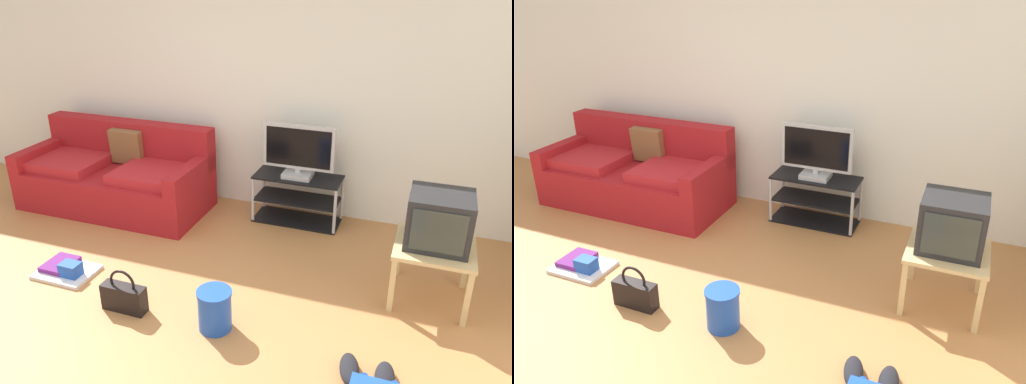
# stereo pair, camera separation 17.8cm
# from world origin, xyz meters

# --- Properties ---
(ground_plane) EXTENTS (9.00, 9.80, 0.02)m
(ground_plane) POSITION_xyz_m (0.00, 0.00, -0.01)
(ground_plane) COLOR #B27542
(wall_back) EXTENTS (9.00, 0.10, 2.70)m
(wall_back) POSITION_xyz_m (0.00, 2.45, 1.35)
(wall_back) COLOR silver
(wall_back) RESTS_ON ground_plane
(couch) EXTENTS (1.93, 0.88, 0.85)m
(couch) POSITION_xyz_m (-1.25, 1.86, 0.32)
(couch) COLOR maroon
(couch) RESTS_ON ground_plane
(tv_stand) EXTENTS (0.85, 0.37, 0.48)m
(tv_stand) POSITION_xyz_m (0.63, 2.15, 0.24)
(tv_stand) COLOR black
(tv_stand) RESTS_ON ground_plane
(flat_tv) EXTENTS (0.69, 0.22, 0.52)m
(flat_tv) POSITION_xyz_m (0.63, 2.12, 0.73)
(flat_tv) COLOR #B2B2B7
(flat_tv) RESTS_ON tv_stand
(side_table) EXTENTS (0.57, 0.57, 0.47)m
(side_table) POSITION_xyz_m (1.92, 1.23, 0.40)
(side_table) COLOR tan
(side_table) RESTS_ON ground_plane
(crt_tv) EXTENTS (0.44, 0.42, 0.39)m
(crt_tv) POSITION_xyz_m (1.92, 1.24, 0.66)
(crt_tv) COLOR #232326
(crt_tv) RESTS_ON side_table
(handbag) EXTENTS (0.34, 0.11, 0.34)m
(handbag) POSITION_xyz_m (-0.16, 0.30, 0.12)
(handbag) COLOR black
(handbag) RESTS_ON ground_plane
(cleaning_bucket) EXTENTS (0.25, 0.25, 0.30)m
(cleaning_bucket) POSITION_xyz_m (0.55, 0.35, 0.16)
(cleaning_bucket) COLOR blue
(cleaning_bucket) RESTS_ON ground_plane
(sneakers_pair) EXTENTS (0.38, 0.30, 0.09)m
(sneakers_pair) POSITION_xyz_m (1.62, 0.22, 0.04)
(sneakers_pair) COLOR black
(sneakers_pair) RESTS_ON ground_plane
(floor_tray) EXTENTS (0.46, 0.36, 0.14)m
(floor_tray) POSITION_xyz_m (-0.90, 0.55, 0.04)
(floor_tray) COLOR silver
(floor_tray) RESTS_ON ground_plane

